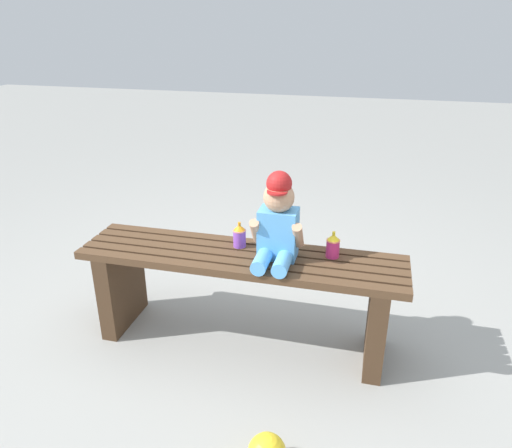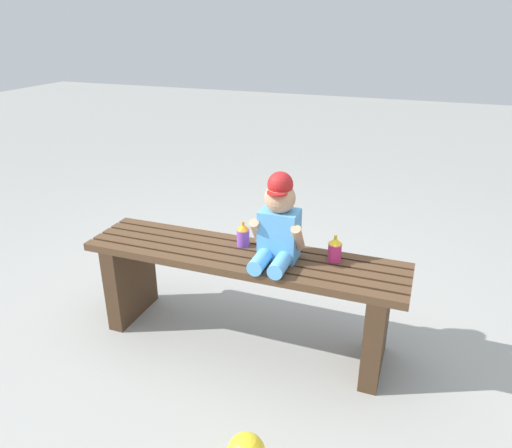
# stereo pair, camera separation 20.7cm
# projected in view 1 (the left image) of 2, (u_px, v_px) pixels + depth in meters

# --- Properties ---
(ground_plane) EXTENTS (16.00, 16.00, 0.00)m
(ground_plane) POSITION_uv_depth(u_px,v_px,m) (242.00, 339.00, 2.40)
(ground_plane) COLOR #999993
(park_bench) EXTENTS (1.51, 0.35, 0.48)m
(park_bench) POSITION_uv_depth(u_px,v_px,m) (241.00, 285.00, 2.27)
(park_bench) COLOR #513823
(park_bench) RESTS_ON ground_plane
(child_figure) EXTENTS (0.23, 0.27, 0.40)m
(child_figure) POSITION_uv_depth(u_px,v_px,m) (278.00, 222.00, 2.09)
(child_figure) COLOR #59A5E5
(child_figure) RESTS_ON park_bench
(sippy_cup_left) EXTENTS (0.06, 0.06, 0.12)m
(sippy_cup_left) POSITION_uv_depth(u_px,v_px,m) (240.00, 235.00, 2.25)
(sippy_cup_left) COLOR #8C4CCC
(sippy_cup_left) RESTS_ON park_bench
(sippy_cup_right) EXTENTS (0.06, 0.06, 0.12)m
(sippy_cup_right) POSITION_uv_depth(u_px,v_px,m) (333.00, 245.00, 2.16)
(sippy_cup_right) COLOR #E5337F
(sippy_cup_right) RESTS_ON park_bench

